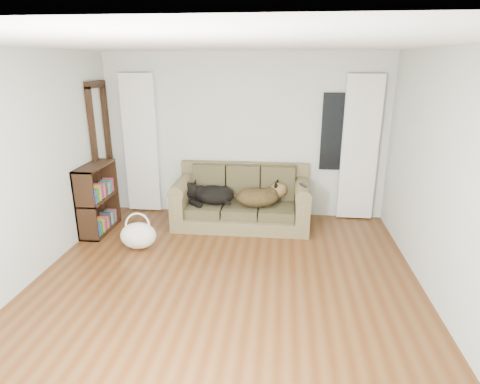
# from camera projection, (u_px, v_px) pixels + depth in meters

# --- Properties ---
(floor) EXTENTS (5.00, 5.00, 0.00)m
(floor) POSITION_uv_depth(u_px,v_px,m) (223.00, 292.00, 4.46)
(floor) COLOR #4B2710
(floor) RESTS_ON ground
(ceiling) EXTENTS (5.00, 5.00, 0.00)m
(ceiling) POSITION_uv_depth(u_px,v_px,m) (219.00, 44.00, 3.65)
(ceiling) COLOR white
(ceiling) RESTS_ON ground
(wall_back) EXTENTS (4.50, 0.04, 2.60)m
(wall_back) POSITION_uv_depth(u_px,v_px,m) (245.00, 136.00, 6.42)
(wall_back) COLOR #B7BEB5
(wall_back) RESTS_ON ground
(wall_left) EXTENTS (0.04, 5.00, 2.60)m
(wall_left) POSITION_uv_depth(u_px,v_px,m) (13.00, 174.00, 4.29)
(wall_left) COLOR #B7BEB5
(wall_left) RESTS_ON ground
(wall_right) EXTENTS (0.04, 5.00, 2.60)m
(wall_right) POSITION_uv_depth(u_px,v_px,m) (454.00, 188.00, 3.83)
(wall_right) COLOR #B7BEB5
(wall_right) RESTS_ON ground
(curtain_left) EXTENTS (0.55, 0.08, 2.25)m
(curtain_left) POSITION_uv_depth(u_px,v_px,m) (141.00, 144.00, 6.56)
(curtain_left) COLOR white
(curtain_left) RESTS_ON ground
(curtain_right) EXTENTS (0.55, 0.08, 2.25)m
(curtain_right) POSITION_uv_depth(u_px,v_px,m) (360.00, 149.00, 6.20)
(curtain_right) COLOR white
(curtain_right) RESTS_ON ground
(window_pane) EXTENTS (0.50, 0.03, 1.20)m
(window_pane) POSITION_uv_depth(u_px,v_px,m) (337.00, 132.00, 6.21)
(window_pane) COLOR black
(window_pane) RESTS_ON wall_back
(door_casing) EXTENTS (0.07, 0.60, 2.10)m
(door_casing) POSITION_uv_depth(u_px,v_px,m) (103.00, 155.00, 6.29)
(door_casing) COLOR black
(door_casing) RESTS_ON ground
(sofa) EXTENTS (2.06, 0.89, 0.84)m
(sofa) POSITION_uv_depth(u_px,v_px,m) (242.00, 197.00, 6.19)
(sofa) COLOR brown
(sofa) RESTS_ON floor
(dog_black_lab) EXTENTS (0.77, 0.64, 0.28)m
(dog_black_lab) POSITION_uv_depth(u_px,v_px,m) (211.00, 195.00, 6.20)
(dog_black_lab) COLOR black
(dog_black_lab) RESTS_ON sofa
(dog_shepherd) EXTENTS (0.74, 0.58, 0.30)m
(dog_shepherd) POSITION_uv_depth(u_px,v_px,m) (260.00, 196.00, 6.09)
(dog_shepherd) COLOR black
(dog_shepherd) RESTS_ON sofa
(tv_remote) EXTENTS (0.12, 0.19, 0.02)m
(tv_remote) POSITION_uv_depth(u_px,v_px,m) (303.00, 185.00, 5.84)
(tv_remote) COLOR black
(tv_remote) RESTS_ON sofa
(tote_bag) EXTENTS (0.58, 0.50, 0.36)m
(tote_bag) POSITION_uv_depth(u_px,v_px,m) (139.00, 237.00, 5.48)
(tote_bag) COLOR silver
(tote_bag) RESTS_ON floor
(bookshelf) EXTENTS (0.42, 0.85, 1.02)m
(bookshelf) POSITION_uv_depth(u_px,v_px,m) (98.00, 199.00, 5.94)
(bookshelf) COLOR black
(bookshelf) RESTS_ON floor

